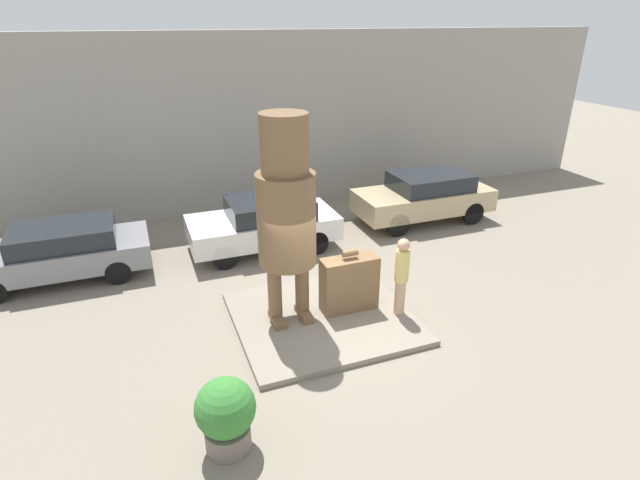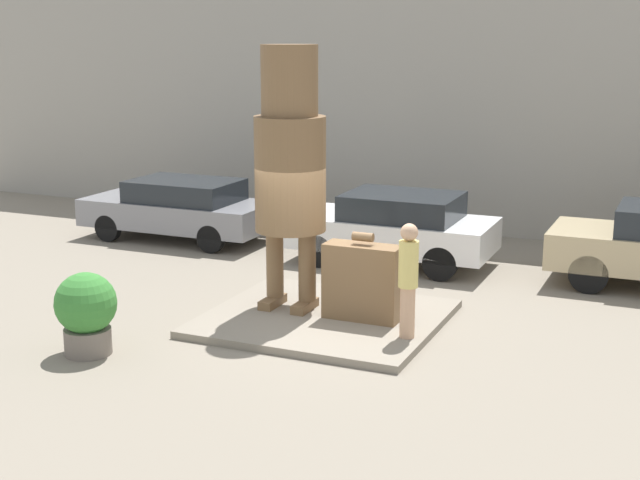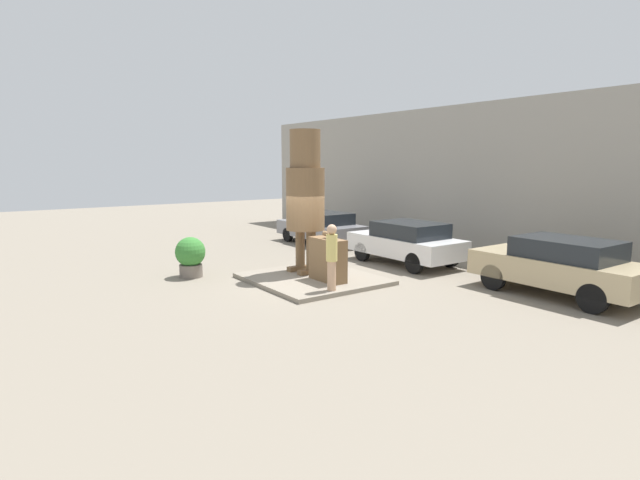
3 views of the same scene
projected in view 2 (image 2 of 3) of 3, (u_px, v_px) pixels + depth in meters
ground_plane at (324, 322)px, 14.66m from camera, size 60.00×60.00×0.00m
pedestal at (324, 318)px, 14.64m from camera, size 3.73×3.44×0.12m
building_backdrop at (455, 111)px, 20.89m from camera, size 28.00×0.60×5.69m
statue_figure at (290, 157)px, 14.50m from camera, size 1.18×1.18×4.34m
giant_suitcase at (362, 282)px, 14.30m from camera, size 1.24×0.48×1.43m
tourist at (408, 276)px, 13.34m from camera, size 0.30×0.30×1.77m
parked_car_grey at (180, 208)px, 20.31m from camera, size 4.35×1.81×1.39m
parked_car_white at (395, 226)px, 18.15m from camera, size 4.10×1.90×1.48m
planter_pot at (86, 311)px, 13.06m from camera, size 0.92×0.92×1.24m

